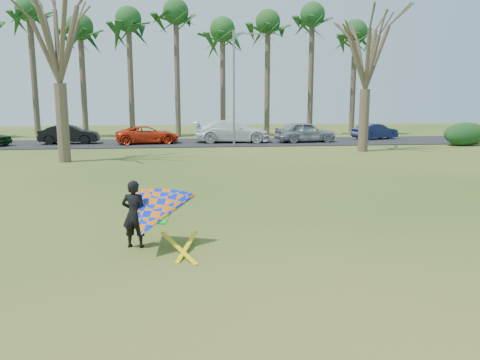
{
  "coord_description": "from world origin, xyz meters",
  "views": [
    {
      "loc": [
        -1.6,
        -11.15,
        3.43
      ],
      "look_at": [
        0.0,
        2.0,
        1.1
      ],
      "focal_mm": 35.0,
      "sensor_mm": 36.0,
      "label": 1
    }
  ],
  "objects": [
    {
      "name": "palm_7",
      "position": [
        6.0,
        31.0,
        9.85
      ],
      "size": [
        4.84,
        4.84,
        11.54
      ],
      "color": "#4B3E2D",
      "rests_on": "ground"
    },
    {
      "name": "bare_tree_left",
      "position": [
        -8.0,
        15.0,
        6.92
      ],
      "size": [
        6.6,
        6.6,
        9.7
      ],
      "color": "#4C3E2D",
      "rests_on": "ground"
    },
    {
      "name": "car_1",
      "position": [
        -10.01,
        24.94,
        0.76
      ],
      "size": [
        4.28,
        1.56,
        1.4
      ],
      "primitive_type": "imported",
      "rotation": [
        0.0,
        0.0,
        1.59
      ],
      "color": "black",
      "rests_on": "parking_strip"
    },
    {
      "name": "palm_4",
      "position": [
        -6.0,
        31.0,
        9.85
      ],
      "size": [
        4.84,
        4.84,
        11.54
      ],
      "color": "#4D3D2E",
      "rests_on": "ground"
    },
    {
      "name": "palm_3",
      "position": [
        -10.0,
        31.0,
        9.17
      ],
      "size": [
        4.84,
        4.84,
        10.84
      ],
      "color": "brown",
      "rests_on": "ground"
    },
    {
      "name": "hedge_far",
      "position": [
        18.46,
        20.43,
        0.68
      ],
      "size": [
        2.46,
        1.16,
        1.37
      ],
      "primitive_type": "ellipsoid",
      "color": "#133416",
      "rests_on": "ground"
    },
    {
      "name": "hedge_near",
      "position": [
        18.89,
        20.75,
        0.84
      ],
      "size": [
        3.34,
        1.52,
        1.67
      ],
      "primitive_type": "ellipsoid",
      "color": "#153A16",
      "rests_on": "ground"
    },
    {
      "name": "car_3",
      "position": [
        2.16,
        24.7,
        0.9
      ],
      "size": [
        5.98,
        2.82,
        1.68
      ],
      "primitive_type": "imported",
      "rotation": [
        0.0,
        0.0,
        1.49
      ],
      "color": "white",
      "rests_on": "parking_strip"
    },
    {
      "name": "palm_5",
      "position": [
        -2.0,
        31.0,
        10.52
      ],
      "size": [
        4.84,
        4.84,
        12.24
      ],
      "color": "#493B2B",
      "rests_on": "ground"
    },
    {
      "name": "parking_strip",
      "position": [
        0.0,
        25.0,
        0.03
      ],
      "size": [
        46.0,
        7.0,
        0.06
      ],
      "primitive_type": "cube",
      "color": "black",
      "rests_on": "ground"
    },
    {
      "name": "kite_flyer",
      "position": [
        -2.35,
        -0.69,
        0.84
      ],
      "size": [
        2.13,
        2.39,
        2.02
      ],
      "color": "black",
      "rests_on": "ground"
    },
    {
      "name": "ground",
      "position": [
        0.0,
        0.0,
        0.0
      ],
      "size": [
        100.0,
        100.0,
        0.0
      ],
      "primitive_type": "plane",
      "color": "#1F4A10",
      "rests_on": "ground"
    },
    {
      "name": "palm_8",
      "position": [
        10.0,
        31.0,
        10.52
      ],
      "size": [
        4.84,
        4.84,
        12.24
      ],
      "color": "#483A2B",
      "rests_on": "ground"
    },
    {
      "name": "car_5",
      "position": [
        14.19,
        25.97,
        0.7
      ],
      "size": [
        4.13,
        2.56,
        1.29
      ],
      "primitive_type": "imported",
      "rotation": [
        0.0,
        0.0,
        1.9
      ],
      "color": "#18224A",
      "rests_on": "parking_strip"
    },
    {
      "name": "car_2",
      "position": [
        -4.23,
        24.41,
        0.71
      ],
      "size": [
        4.96,
        2.86,
        1.3
      ],
      "primitive_type": "imported",
      "rotation": [
        0.0,
        0.0,
        1.73
      ],
      "color": "red",
      "rests_on": "parking_strip"
    },
    {
      "name": "palm_6",
      "position": [
        2.0,
        31.0,
        9.17
      ],
      "size": [
        4.84,
        4.84,
        10.84
      ],
      "color": "brown",
      "rests_on": "ground"
    },
    {
      "name": "palm_2",
      "position": [
        -14.0,
        31.0,
        10.52
      ],
      "size": [
        4.84,
        4.84,
        12.24
      ],
      "color": "#4A3C2C",
      "rests_on": "ground"
    },
    {
      "name": "palm_9",
      "position": [
        14.0,
        31.0,
        9.17
      ],
      "size": [
        4.84,
        4.84,
        10.84
      ],
      "color": "#4B3D2D",
      "rests_on": "ground"
    },
    {
      "name": "car_4",
      "position": [
        7.76,
        24.17,
        0.85
      ],
      "size": [
        4.85,
        2.5,
        1.58
      ],
      "primitive_type": "imported",
      "rotation": [
        0.0,
        0.0,
        1.71
      ],
      "color": "#91979D",
      "rests_on": "parking_strip"
    },
    {
      "name": "bare_tree_right",
      "position": [
        10.0,
        18.0,
        6.57
      ],
      "size": [
        6.27,
        6.27,
        9.21
      ],
      "color": "#4B3B2D",
      "rests_on": "ground"
    },
    {
      "name": "streetlight",
      "position": [
        2.16,
        22.0,
        4.46
      ],
      "size": [
        2.28,
        0.18,
        8.0
      ],
      "color": "gray",
      "rests_on": "ground"
    }
  ]
}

